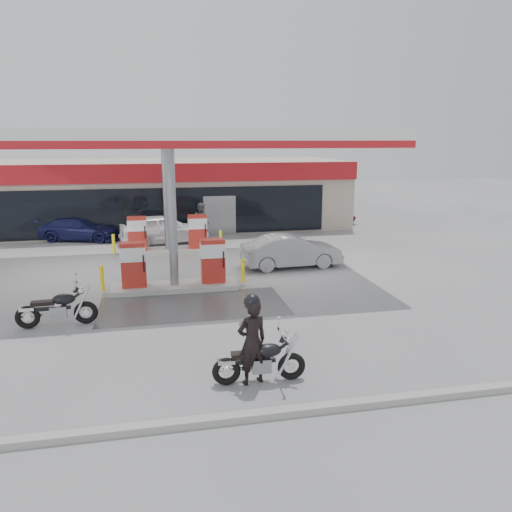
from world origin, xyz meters
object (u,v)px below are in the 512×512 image
Objects in this scene: pump_island_far at (168,238)px; biker_main at (252,342)px; biker_walking at (168,222)px; parked_motorcycle at (58,309)px; attendant at (202,221)px; hatchback_silver at (292,251)px; parked_car_left at (80,229)px; pump_island_near at (174,270)px; sedan_white at (164,229)px; main_motorcycle at (261,362)px; parked_car_right at (326,216)px.

pump_island_far is 2.65× the size of biker_main.
pump_island_far is at bearing -94.51° from biker_walking.
parked_motorcycle is 1.14× the size of attendant.
hatchback_silver is 9.02m from biker_walking.
attendant is at bearing -83.81° from parked_car_left.
parked_motorcycle is at bearing -60.38° from biker_main.
pump_island_far is at bearing 90.00° from pump_island_near.
biker_main is 15.79m from sedan_white.
parked_car_left is (-6.04, 17.53, 0.14)m from main_motorcycle.
attendant is at bearing -32.31° from biker_walking.
parked_car_left is (-6.38, 1.20, -0.37)m from attendant.
attendant reaches higher than parked_car_left.
parked_car_right is at bearing 44.74° from parked_motorcycle.
biker_main is at bearing -46.70° from parked_motorcycle.
hatchback_silver is 11.01m from parked_car_right.
pump_island_far is at bearing -114.79° from parked_car_left.
biker_walking is (0.14, 9.80, 0.16)m from pump_island_near.
pump_island_near reaches higher than parked_car_left.
hatchback_silver is at bearing -37.30° from pump_island_far.
attendant is (0.54, 16.33, 0.02)m from biker_main.
parked_car_left is (-5.84, 17.53, -0.35)m from biker_main.
attendant is 0.50× the size of parked_car_right.
main_motorcycle is 10.32m from hatchback_silver.
parked_motorcycle is at bearing -108.15° from biker_walking.
parked_car_left is at bearing 83.68° from parked_car_right.
parked_car_left is at bearing 91.23° from parked_motorcycle.
attendant is at bearing -108.91° from biker_main.
parked_car_right is at bearing -80.16° from attendant.
attendant is (5.34, 11.79, 0.48)m from parked_motorcycle.
biker_main is 21.36m from parked_car_right.
biker_main is at bearing 156.53° from hatchback_silver.
biker_main is 18.48m from parked_car_left.
biker_main is 0.45× the size of parked_car_left.
attendant is 1.14× the size of biker_walking.
parked_car_left is at bearing 47.67° from hatchback_silver.
main_motorcycle is at bearing -78.45° from pump_island_near.
attendant is at bearing 90.54° from main_motorcycle.
parked_car_right is 2.28× the size of biker_walking.
pump_island_near is 4.58m from parked_motorcycle.
attendant reaches higher than pump_island_far.
parked_car_right is (10.00, 12.00, -0.16)m from pump_island_near.
sedan_white is 1.62m from biker_walking.
parked_car_right is (8.66, 19.53, -0.42)m from biker_main.
parked_car_right is at bearing 10.14° from biker_walking.
parked_car_right is at bearing 30.96° from pump_island_far.
hatchback_silver is 0.97× the size of parked_car_left.
attendant reaches higher than parked_motorcycle.
biker_walking is (0.14, 3.80, 0.16)m from pump_island_far.
pump_island_far is 1.30× the size of parked_car_right.
parked_motorcycle is 13.03m from parked_car_left.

